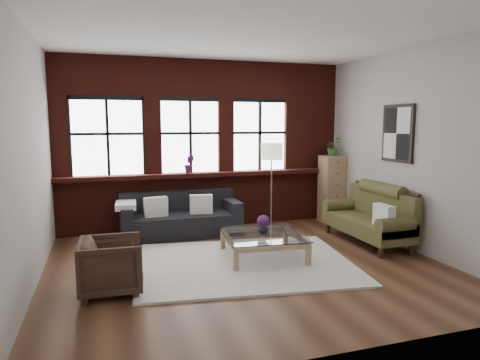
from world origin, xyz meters
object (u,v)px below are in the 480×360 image
object	(u,v)px
coffee_table	(263,246)
vintage_settee	(367,215)
dark_sofa	(181,215)
vase	(263,229)
floor_lamp	(271,183)
armchair	(111,266)
drawer_chest	(331,189)

from	to	relation	value
coffee_table	vintage_settee	bearing A→B (deg)	7.18
dark_sofa	coffee_table	xyz separation A→B (m)	(0.94, -1.69, -0.20)
vase	floor_lamp	world-z (taller)	floor_lamp
armchair	drawer_chest	xyz separation A→B (m)	(4.38, 2.49, 0.35)
dark_sofa	coffee_table	distance (m)	1.94
vintage_settee	vase	bearing A→B (deg)	-172.82
vintage_settee	armchair	xyz separation A→B (m)	(-4.15, -0.90, -0.15)
vintage_settee	drawer_chest	xyz separation A→B (m)	(0.23, 1.59, 0.20)
dark_sofa	vase	size ratio (longest dim) A/B	13.37
dark_sofa	floor_lamp	xyz separation A→B (m)	(1.68, -0.17, 0.52)
vintage_settee	armchair	world-z (taller)	vintage_settee
vintage_settee	armchair	size ratio (longest dim) A/B	2.49
vintage_settee	coffee_table	distance (m)	2.00
drawer_chest	floor_lamp	bearing A→B (deg)	-167.82
vase	coffee_table	bearing A→B (deg)	90.00
drawer_chest	floor_lamp	size ratio (longest dim) A/B	0.76
vintage_settee	dark_sofa	bearing A→B (deg)	153.51
vase	drawer_chest	distance (m)	2.87
dark_sofa	vase	bearing A→B (deg)	-61.04
vase	floor_lamp	size ratio (longest dim) A/B	0.09
vase	drawer_chest	xyz separation A→B (m)	(2.19, 1.84, 0.23)
dark_sofa	vase	xyz separation A→B (m)	(0.94, -1.69, 0.07)
armchair	coffee_table	size ratio (longest dim) A/B	0.63
armchair	floor_lamp	bearing A→B (deg)	-51.09
drawer_chest	floor_lamp	world-z (taller)	floor_lamp
coffee_table	vase	xyz separation A→B (m)	(0.00, -0.00, 0.27)
floor_lamp	vase	bearing A→B (deg)	-115.96
vase	floor_lamp	distance (m)	1.75
armchair	vase	xyz separation A→B (m)	(2.19, 0.65, 0.12)
vase	drawer_chest	bearing A→B (deg)	39.93
dark_sofa	vase	distance (m)	1.94
armchair	drawer_chest	bearing A→B (deg)	-58.09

